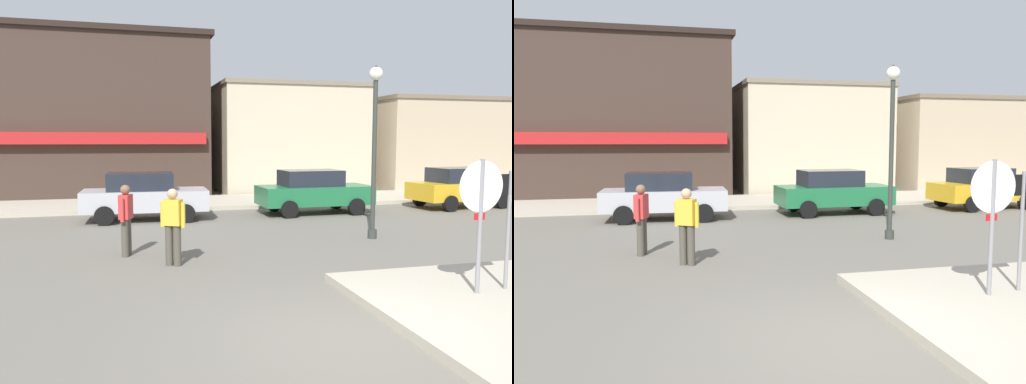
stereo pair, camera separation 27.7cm
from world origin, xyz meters
TOP-DOWN VIEW (x-y plane):
  - ground_plane at (0.00, 0.00)m, footprint 160.00×160.00m
  - kerb_far at (0.00, 14.50)m, footprint 80.00×4.00m
  - stop_sign at (2.67, 0.94)m, footprint 0.82×0.07m
  - one_way_sign at (3.29, 1.02)m, footprint 0.60×0.06m
  - lamp_post at (3.57, 6.17)m, footprint 0.36×0.36m
  - parked_car_nearest at (-2.19, 10.87)m, footprint 4.07×2.00m
  - parked_car_second at (3.72, 10.91)m, footprint 4.03×1.94m
  - parked_car_third at (9.85, 10.99)m, footprint 4.15×2.19m
  - pedestrian_crossing_near at (-2.76, 5.70)m, footprint 0.33×0.55m
  - pedestrian_crossing_far at (-1.82, 4.55)m, footprint 0.52×0.37m
  - building_corner_shop at (-4.54, 21.39)m, footprint 11.39×10.29m
  - building_storefront_left_near at (5.49, 20.56)m, footprint 7.56×7.59m
  - building_storefront_left_mid at (13.67, 20.32)m, footprint 7.16×8.08m

SIDE VIEW (x-z plane):
  - ground_plane at x=0.00m, z-range 0.00..0.00m
  - kerb_far at x=0.00m, z-range 0.00..0.15m
  - parked_car_nearest at x=-2.19m, z-range 0.03..1.59m
  - parked_car_second at x=3.72m, z-range 0.03..1.59m
  - parked_car_third at x=9.85m, z-range 0.03..1.59m
  - pedestrian_crossing_near at x=-2.76m, z-range 0.06..1.67m
  - pedestrian_crossing_far at x=-1.82m, z-range 0.06..1.67m
  - one_way_sign at x=3.29m, z-range 0.28..2.38m
  - stop_sign at x=2.67m, z-range 0.37..2.67m
  - building_storefront_left_mid at x=13.67m, z-range 0.00..4.89m
  - building_storefront_left_near at x=5.49m, z-range 0.00..5.45m
  - lamp_post at x=3.57m, z-range 0.69..5.23m
  - building_corner_shop at x=-4.54m, z-range 0.00..7.45m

